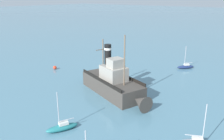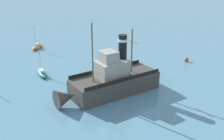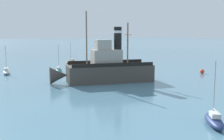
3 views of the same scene
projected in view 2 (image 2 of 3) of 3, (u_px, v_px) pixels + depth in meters
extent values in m
plane|color=teal|center=(119.00, 89.00, 38.93)|extent=(600.00, 600.00, 0.00)
cube|color=#423D38|center=(115.00, 84.00, 37.64)|extent=(8.05, 12.78, 2.40)
cone|color=#423D38|center=(65.00, 97.00, 33.98)|extent=(3.00, 3.03, 2.35)
cube|color=#9E998E|center=(112.00, 69.00, 36.53)|extent=(4.13, 4.76, 2.20)
cube|color=#9E998E|center=(108.00, 56.00, 35.62)|extent=(2.73, 2.60, 1.40)
cylinder|color=black|center=(123.00, 47.00, 36.40)|extent=(1.10, 1.10, 3.20)
cylinder|color=silver|center=(123.00, 40.00, 36.07)|extent=(1.16, 1.16, 0.35)
cylinder|color=#75604C|center=(92.00, 53.00, 34.13)|extent=(0.20, 0.20, 7.50)
cylinder|color=#75604C|center=(132.00, 51.00, 37.46)|extent=(0.20, 0.20, 6.00)
cylinder|color=#75604C|center=(132.00, 41.00, 36.98)|extent=(2.50, 0.95, 0.12)
cube|color=black|center=(124.00, 79.00, 35.42)|extent=(3.80, 10.83, 0.50)
cube|color=black|center=(106.00, 69.00, 38.78)|extent=(3.80, 10.83, 0.50)
ellipsoid|color=#23757A|center=(42.00, 73.00, 43.37)|extent=(3.91, 2.59, 0.70)
cube|color=silver|center=(42.00, 71.00, 43.01)|extent=(1.27, 1.04, 0.36)
cylinder|color=#B7B7BC|center=(40.00, 58.00, 42.72)|extent=(0.10, 0.10, 4.20)
cylinder|color=#B7B7BC|center=(42.00, 69.00, 42.54)|extent=(1.67, 0.83, 0.08)
ellipsoid|color=orange|center=(37.00, 47.00, 56.41)|extent=(2.55, 3.92, 0.70)
cube|color=silver|center=(37.00, 44.00, 56.39)|extent=(1.03, 1.27, 0.36)
cylinder|color=#B7B7BC|center=(35.00, 35.00, 55.23)|extent=(0.10, 0.10, 4.20)
cylinder|color=#B7B7BC|center=(38.00, 42.00, 56.62)|extent=(0.81, 1.68, 0.08)
sphere|color=red|center=(186.00, 59.00, 49.33)|extent=(0.78, 0.78, 0.78)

